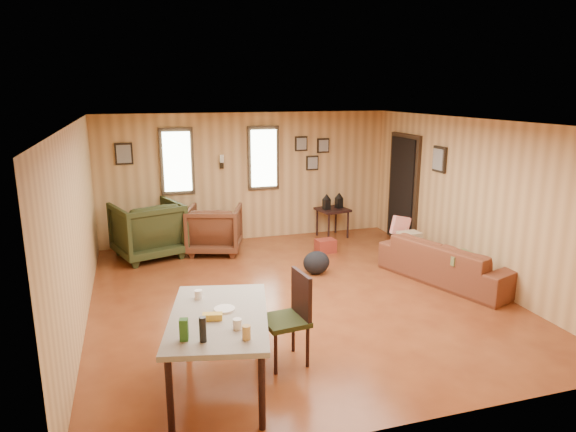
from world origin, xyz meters
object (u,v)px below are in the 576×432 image
sofa (449,255)px  side_table (333,207)px  recliner_green (148,227)px  dining_table (219,322)px  recliner_brown (215,227)px  end_table (167,226)px

sofa → side_table: bearing=-3.8°
recliner_green → side_table: size_ratio=1.22×
recliner_green → dining_table: (0.49, -4.36, 0.16)m
recliner_brown → dining_table: bearing=99.3°
end_table → side_table: 3.15m
end_table → dining_table: 4.90m
end_table → dining_table: (0.14, -4.89, 0.32)m
sofa → end_table: (-3.90, 3.03, -0.03)m
side_table → recliner_green: bearing=-176.0°
recliner_brown → end_table: 0.99m
end_table → side_table: (3.13, -0.29, 0.21)m
recliner_green → end_table: size_ratio=1.57×
side_table → dining_table: (-2.99, -4.60, 0.10)m
sofa → side_table: (-0.77, 2.74, 0.18)m
side_table → dining_table: dining_table is taller
recliner_brown → end_table: bearing=-19.5°
recliner_brown → end_table: size_ratio=1.36×
recliner_brown → end_table: recliner_brown is taller
side_table → sofa: bearing=-74.3°
recliner_green → side_table: (3.48, 0.24, 0.06)m
sofa → recliner_brown: bearing=32.4°
sofa → dining_table: (-3.76, -1.86, 0.28)m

